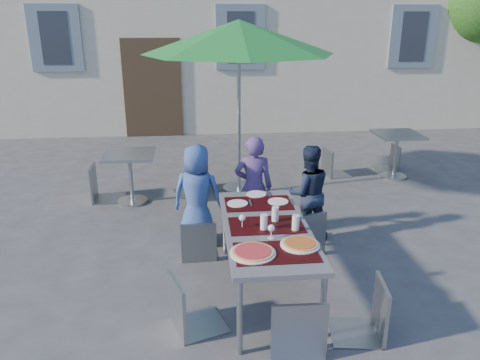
{
  "coord_description": "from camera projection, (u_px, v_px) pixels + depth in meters",
  "views": [
    {
      "loc": [
        -1.08,
        -3.34,
        2.63
      ],
      "look_at": [
        -0.59,
        1.59,
        0.9
      ],
      "focal_mm": 35.0,
      "sensor_mm": 36.0,
      "label": 1
    }
  ],
  "objects": [
    {
      "name": "ground",
      "position": [
        325.0,
        334.0,
        4.11
      ],
      "size": [
        90.0,
        90.0,
        0.0
      ],
      "primitive_type": "plane",
      "color": "#3F3F41",
      "rests_on": "ground"
    },
    {
      "name": "dining_table",
      "position": [
        266.0,
        230.0,
        4.48
      ],
      "size": [
        0.8,
        1.85,
        0.76
      ],
      "color": "#444449",
      "rests_on": "ground"
    },
    {
      "name": "pizza_near_left",
      "position": [
        253.0,
        252.0,
        3.92
      ],
      "size": [
        0.39,
        0.39,
        0.03
      ],
      "color": "white",
      "rests_on": "dining_table"
    },
    {
      "name": "pizza_near_right",
      "position": [
        300.0,
        244.0,
        4.06
      ],
      "size": [
        0.35,
        0.35,
        0.03
      ],
      "color": "white",
      "rests_on": "dining_table"
    },
    {
      "name": "glassware",
      "position": [
        274.0,
        220.0,
        4.38
      ],
      "size": [
        0.55,
        0.43,
        0.15
      ],
      "color": "silver",
      "rests_on": "dining_table"
    },
    {
      "name": "place_settings",
      "position": [
        258.0,
        200.0,
        5.07
      ],
      "size": [
        0.7,
        0.48,
        0.01
      ],
      "color": "white",
      "rests_on": "dining_table"
    },
    {
      "name": "child_0",
      "position": [
        197.0,
        196.0,
        5.57
      ],
      "size": [
        0.69,
        0.55,
        1.24
      ],
      "primitive_type": "imported",
      "rotation": [
        0.0,
        0.0,
        2.86
      ],
      "color": "#365395",
      "rests_on": "ground"
    },
    {
      "name": "child_1",
      "position": [
        254.0,
        187.0,
        5.76
      ],
      "size": [
        0.5,
        0.36,
        1.3
      ],
      "primitive_type": "imported",
      "rotation": [
        0.0,
        0.0,
        3.04
      ],
      "color": "#513975",
      "rests_on": "ground"
    },
    {
      "name": "child_2",
      "position": [
        307.0,
        193.0,
        5.71
      ],
      "size": [
        0.6,
        0.37,
        1.2
      ],
      "primitive_type": "imported",
      "rotation": [
        0.0,
        0.0,
        3.19
      ],
      "color": "#1B243C",
      "rests_on": "ground"
    },
    {
      "name": "chair_0",
      "position": [
        198.0,
        216.0,
        5.23
      ],
      "size": [
        0.41,
        0.41,
        0.9
      ],
      "color": "gray",
      "rests_on": "ground"
    },
    {
      "name": "chair_1",
      "position": [
        245.0,
        202.0,
        5.59
      ],
      "size": [
        0.46,
        0.47,
        0.93
      ],
      "color": "gray",
      "rests_on": "ground"
    },
    {
      "name": "chair_2",
      "position": [
        305.0,
        206.0,
        5.34
      ],
      "size": [
        0.56,
        0.56,
        1.0
      ],
      "color": "gray",
      "rests_on": "ground"
    },
    {
      "name": "chair_3",
      "position": [
        187.0,
        272.0,
        3.99
      ],
      "size": [
        0.55,
        0.55,
        0.97
      ],
      "color": "#949A9F",
      "rests_on": "ground"
    },
    {
      "name": "chair_4",
      "position": [
        372.0,
        277.0,
        3.92
      ],
      "size": [
        0.49,
        0.49,
        0.97
      ],
      "color": "gray",
      "rests_on": "ground"
    },
    {
      "name": "chair_5",
      "position": [
        304.0,
        305.0,
        3.48
      ],
      "size": [
        0.47,
        0.47,
        1.02
      ],
      "color": "gray",
      "rests_on": "ground"
    },
    {
      "name": "patio_umbrella",
      "position": [
        239.0,
        38.0,
        6.61
      ],
      "size": [
        2.79,
        2.79,
        2.6
      ],
      "color": "#B1B4B9",
      "rests_on": "ground"
    },
    {
      "name": "cafe_table_0",
      "position": [
        130.0,
        169.0,
        6.85
      ],
      "size": [
        0.71,
        0.71,
        0.76
      ],
      "color": "#B1B4B9",
      "rests_on": "ground"
    },
    {
      "name": "bg_chair_l_0",
      "position": [
        99.0,
        162.0,
        6.94
      ],
      "size": [
        0.47,
        0.47,
        1.01
      ],
      "color": "gray",
      "rests_on": "ground"
    },
    {
      "name": "bg_chair_r_0",
      "position": [
        195.0,
        156.0,
        7.26
      ],
      "size": [
        0.57,
        0.57,
        1.0
      ],
      "color": "#90959B",
      "rests_on": "ground"
    },
    {
      "name": "cafe_table_1",
      "position": [
        397.0,
        147.0,
        7.93
      ],
      "size": [
        0.73,
        0.73,
        0.78
      ],
      "color": "#B1B4B9",
      "rests_on": "ground"
    },
    {
      "name": "bg_chair_l_1",
      "position": [
        334.0,
        146.0,
        8.04
      ],
      "size": [
        0.46,
        0.46,
        0.9
      ],
      "color": "gray",
      "rests_on": "ground"
    },
    {
      "name": "bg_chair_r_1",
      "position": [
        392.0,
        143.0,
        8.41
      ],
      "size": [
        0.38,
        0.38,
        0.84
      ],
      "color": "gray",
      "rests_on": "ground"
    }
  ]
}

